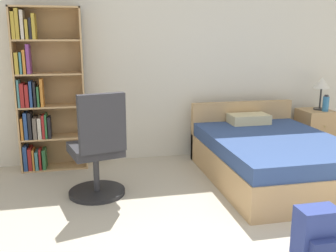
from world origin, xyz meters
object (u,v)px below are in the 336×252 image
bookshelf (42,94)px  nightstand (314,132)px  table_lamp (322,85)px  bed (271,156)px  office_chair (98,152)px  water_bottle (326,104)px  backpack_blue (317,234)px

bookshelf → nightstand: bookshelf is taller
bookshelf → table_lamp: (3.65, -0.12, 0.03)m
bookshelf → bed: size_ratio=1.01×
nightstand → office_chair: bearing=-163.2°
nightstand → water_bottle: size_ratio=2.79×
bookshelf → bed: bearing=-19.5°
bed → nightstand: 1.30m
bookshelf → table_lamp: bookshelf is taller
nightstand → backpack_blue: size_ratio=1.62×
bookshelf → office_chair: 1.28m
table_lamp → water_bottle: (0.01, -0.12, -0.24)m
water_bottle → backpack_blue: water_bottle is taller
bed → nightstand: bearing=36.2°
bookshelf → bed: 2.78m
table_lamp → backpack_blue: table_lamp is taller
bed → backpack_blue: (-0.42, -1.55, -0.08)m
table_lamp → bed: bearing=-144.8°
bed → bookshelf: bearing=160.5°
office_chair → table_lamp: office_chair is taller
backpack_blue → nightstand: bearing=57.6°
water_bottle → bed: bearing=-149.2°
bookshelf → nightstand: 3.65m
bookshelf → water_bottle: bookshelf is taller
bed → table_lamp: size_ratio=4.30×
nightstand → table_lamp: table_lamp is taller
bed → water_bottle: 1.37m
office_chair → water_bottle: size_ratio=4.90×
office_chair → water_bottle: 3.16m
nightstand → table_lamp: 0.65m
bookshelf → nightstand: bearing=-2.1°
office_chair → table_lamp: (3.04, 0.91, 0.48)m
nightstand → backpack_blue: nightstand is taller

